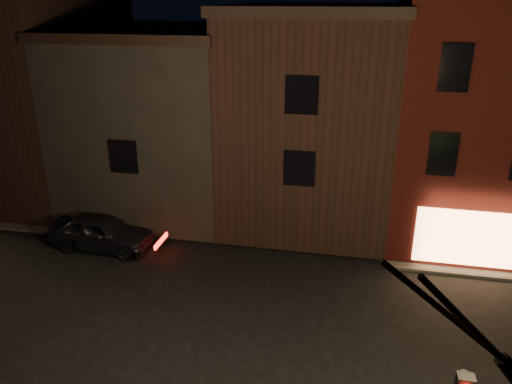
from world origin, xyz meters
TOP-DOWN VIEW (x-y plane):
  - ground at (0.00, 0.00)m, footprint 120.00×120.00m
  - sidewalk_far_left at (-20.00, 20.00)m, footprint 30.00×30.00m
  - corner_building at (8.00, 9.47)m, footprint 6.50×8.50m
  - row_building_a at (1.50, 10.50)m, footprint 7.30×10.30m
  - row_building_b at (-5.75, 10.50)m, footprint 7.80×10.30m
  - row_building_c at (-13.00, 10.50)m, footprint 7.30×10.30m
  - parked_car_a at (-6.50, 4.36)m, footprint 4.43×1.92m

SIDE VIEW (x-z plane):
  - ground at x=0.00m, z-range 0.00..0.00m
  - sidewalk_far_left at x=-20.00m, z-range 0.00..0.12m
  - parked_car_a at x=-6.50m, z-range 0.00..1.49m
  - row_building_b at x=-5.75m, z-range 0.13..8.53m
  - row_building_a at x=1.50m, z-range 0.13..9.53m
  - row_building_c at x=-13.00m, z-range 0.13..10.03m
  - corner_building at x=8.00m, z-range 0.15..10.65m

